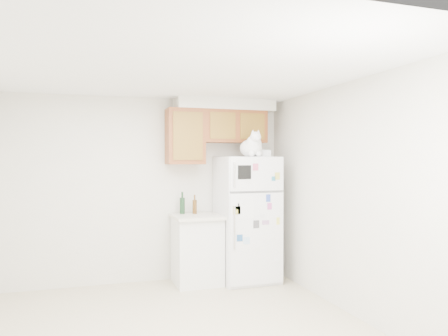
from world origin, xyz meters
name	(u,v)px	position (x,y,z in m)	size (l,w,h in m)	color
room_shell	(184,158)	(0.12, 0.24, 1.67)	(3.84, 4.04, 2.52)	silver
refrigerator	(247,219)	(1.32, 1.61, 0.85)	(0.76, 0.78, 1.70)	white
base_counter	(197,249)	(0.63, 1.68, 0.46)	(0.64, 0.64, 0.92)	white
cat	(252,147)	(1.32, 1.43, 1.83)	(0.35, 0.51, 0.36)	white
storage_box_back	(262,153)	(1.55, 1.64, 1.75)	(0.18, 0.13, 0.10)	white
storage_box_front	(265,154)	(1.56, 1.55, 1.74)	(0.15, 0.11, 0.09)	white
bottle_green	(182,203)	(0.47, 1.86, 1.07)	(0.07, 0.07, 0.30)	#19381E
bottle_amber	(195,204)	(0.63, 1.81, 1.05)	(0.06, 0.06, 0.26)	#593814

